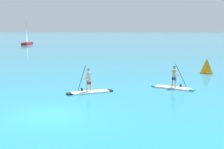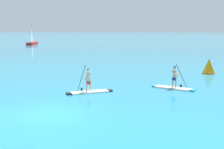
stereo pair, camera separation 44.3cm
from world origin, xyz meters
The scene contains 5 objects.
ground centered at (0.00, 0.00, 0.00)m, with size 440.00×440.00×0.00m, color teal.
paddleboarder_mid_center centered at (0.98, 5.50, 0.34)m, with size 3.05×1.96×1.91m.
paddleboarder_far_right centered at (6.80, 7.60, 0.32)m, with size 3.09×1.83×1.81m.
race_marker_buoy centered at (10.62, 15.44, 0.65)m, with size 1.37×1.37×1.46m.
sailboat_left_horizon centered at (-24.23, 58.45, 0.65)m, with size 1.98×5.81×5.57m.
Camera 1 is at (4.74, -14.70, 4.48)m, focal length 49.35 mm.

